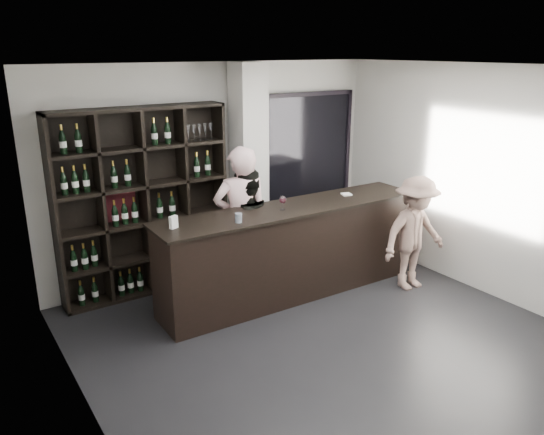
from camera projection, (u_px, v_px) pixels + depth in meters
floor at (343, 351)px, 5.63m from camera, size 5.00×5.50×0.01m
wine_shelf at (144, 203)px, 6.69m from camera, size 2.20×0.35×2.40m
structural_column at (249, 171)px, 7.33m from camera, size 0.40×0.40×2.90m
glass_panel at (308, 162)px, 8.15m from camera, size 1.60×0.08×2.10m
tasting_counter at (292, 251)px, 6.76m from camera, size 3.61×0.74×1.19m
taster_pink at (241, 222)px, 6.72m from camera, size 0.81×0.64×1.94m
taster_black at (245, 232)px, 6.79m from camera, size 0.88×0.73×1.64m
customer at (415, 233)px, 6.91m from camera, size 1.02×0.62×1.52m
wine_glass at (283, 202)px, 6.42m from camera, size 0.10×0.10×0.20m
spit_cup at (239, 218)px, 5.96m from camera, size 0.10×0.10×0.11m
napkin_stack at (346, 194)px, 7.09m from camera, size 0.15×0.15×0.02m
card_stand at (173, 222)px, 5.77m from camera, size 0.10×0.07×0.14m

